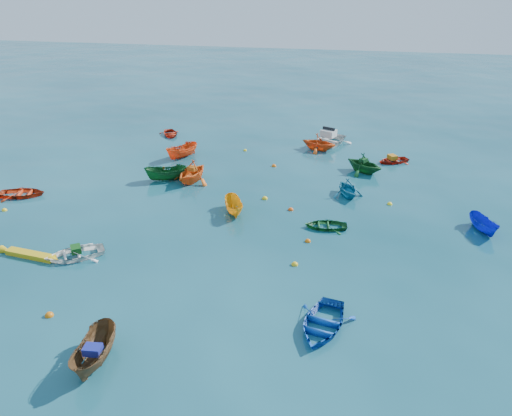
% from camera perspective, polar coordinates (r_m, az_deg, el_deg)
% --- Properties ---
extents(ground, '(160.00, 160.00, 0.00)m').
position_cam_1_polar(ground, '(27.33, -2.16, -5.16)').
color(ground, '#093846').
rests_on(ground, ground).
extents(dinghy_white_near, '(3.77, 3.58, 0.64)m').
position_cam_1_polar(dinghy_white_near, '(28.64, -19.95, -5.31)').
color(dinghy_white_near, white).
rests_on(dinghy_white_near, ground).
extents(sampan_brown_mid, '(1.55, 3.32, 1.24)m').
position_cam_1_polar(sampan_brown_mid, '(21.43, -17.71, -16.49)').
color(sampan_brown_mid, brown).
rests_on(sampan_brown_mid, ground).
extents(dinghy_blue_se, '(3.11, 3.89, 0.72)m').
position_cam_1_polar(dinghy_blue_se, '(22.29, 7.54, -13.42)').
color(dinghy_blue_se, '#0D43A7').
rests_on(dinghy_blue_se, ground).
extents(dinghy_orange_w, '(3.52, 3.84, 1.70)m').
position_cam_1_polar(dinghy_orange_w, '(36.84, -7.28, 3.03)').
color(dinghy_orange_w, orange).
rests_on(dinghy_orange_w, ground).
extents(sampan_yellow_mid, '(2.04, 2.97, 1.08)m').
position_cam_1_polar(sampan_yellow_mid, '(31.74, -2.50, -0.58)').
color(sampan_yellow_mid, orange).
rests_on(sampan_yellow_mid, ground).
extents(dinghy_green_e, '(2.73, 2.10, 0.52)m').
position_cam_1_polar(dinghy_green_e, '(30.22, 7.94, -2.23)').
color(dinghy_green_e, '#145725').
rests_on(dinghy_green_e, ground).
extents(dinghy_cyan_se, '(3.02, 3.18, 1.32)m').
position_cam_1_polar(dinghy_cyan_se, '(34.74, 10.37, 1.39)').
color(dinghy_cyan_se, '#177093').
rests_on(dinghy_cyan_se, ground).
extents(dinghy_red_nw, '(3.50, 2.86, 0.63)m').
position_cam_1_polar(dinghy_red_nw, '(37.70, -25.13, 1.25)').
color(dinghy_red_nw, red).
rests_on(dinghy_red_nw, ground).
extents(sampan_orange_n, '(2.60, 3.36, 1.23)m').
position_cam_1_polar(sampan_orange_n, '(41.84, -8.38, 5.73)').
color(sampan_orange_n, '#EB4B16').
rests_on(sampan_orange_n, ground).
extents(dinghy_green_n, '(3.97, 3.86, 1.59)m').
position_cam_1_polar(dinghy_green_n, '(39.16, 12.18, 4.03)').
color(dinghy_green_n, '#135120').
rests_on(dinghy_green_n, ground).
extents(dinghy_red_ne, '(3.17, 2.91, 0.54)m').
position_cam_1_polar(dinghy_red_ne, '(41.81, 15.36, 5.06)').
color(dinghy_red_ne, red).
rests_on(dinghy_red_ne, ground).
extents(sampan_blue_far, '(1.80, 2.75, 0.99)m').
position_cam_1_polar(sampan_blue_far, '(32.44, 24.44, -2.41)').
color(sampan_blue_far, '#0E1CBA').
rests_on(sampan_blue_far, ground).
extents(dinghy_red_far, '(2.94, 3.21, 0.54)m').
position_cam_1_polar(dinghy_red_far, '(47.95, -9.75, 8.19)').
color(dinghy_red_far, red).
rests_on(dinghy_red_far, ground).
extents(dinghy_orange_far, '(3.59, 3.31, 1.57)m').
position_cam_1_polar(dinghy_orange_far, '(43.55, 7.14, 6.60)').
color(dinghy_orange_far, '#E85315').
rests_on(dinghy_orange_far, ground).
extents(sampan_green_far, '(3.31, 2.30, 1.20)m').
position_cam_1_polar(sampan_green_far, '(37.37, -10.18, 3.16)').
color(sampan_green_far, '#114B1F').
rests_on(sampan_green_far, ground).
extents(kayak_yellow, '(3.67, 0.94, 0.36)m').
position_cam_1_polar(kayak_yellow, '(29.56, -24.32, -5.12)').
color(kayak_yellow, gold).
rests_on(kayak_yellow, ground).
extents(motorboat_white, '(4.77, 5.42, 1.53)m').
position_cam_1_polar(motorboat_white, '(44.95, 8.20, 7.13)').
color(motorboat_white, silver).
rests_on(motorboat_white, ground).
extents(tarp_green_a, '(0.81, 0.85, 0.33)m').
position_cam_1_polar(tarp_green_a, '(28.41, -19.90, -4.44)').
color(tarp_green_a, '#124915').
rests_on(tarp_green_a, dinghy_white_near).
extents(tarp_blue_a, '(0.72, 0.57, 0.32)m').
position_cam_1_polar(tarp_blue_a, '(20.83, -18.16, -15.14)').
color(tarp_blue_a, navy).
rests_on(tarp_blue_a, sampan_brown_mid).
extents(tarp_orange_a, '(0.71, 0.60, 0.30)m').
position_cam_1_polar(tarp_orange_a, '(36.52, -7.32, 4.51)').
color(tarp_orange_a, '#B95713').
rests_on(tarp_orange_a, dinghy_orange_w).
extents(tarp_green_b, '(0.69, 0.73, 0.28)m').
position_cam_1_polar(tarp_green_b, '(38.89, 12.18, 5.36)').
color(tarp_green_b, '#10411A').
rests_on(tarp_green_b, dinghy_green_n).
extents(tarp_orange_b, '(0.85, 0.91, 0.35)m').
position_cam_1_polar(tarp_orange_b, '(41.61, 15.31, 5.63)').
color(tarp_orange_b, '#C17113').
rests_on(tarp_orange_b, dinghy_red_ne).
extents(buoy_or_a, '(0.39, 0.39, 0.39)m').
position_cam_1_polar(buoy_or_a, '(24.55, -22.54, -11.32)').
color(buoy_or_a, '#CF640B').
rests_on(buoy_or_a, ground).
extents(buoy_ye_a, '(0.36, 0.36, 0.36)m').
position_cam_1_polar(buoy_ye_a, '(26.35, 4.44, -6.50)').
color(buoy_ye_a, gold).
rests_on(buoy_ye_a, ground).
extents(buoy_or_b, '(0.34, 0.34, 0.34)m').
position_cam_1_polar(buoy_or_b, '(28.57, 5.94, -3.84)').
color(buoy_or_b, '#CF5F0B').
rests_on(buoy_or_b, ground).
extents(buoy_ye_b, '(0.33, 0.33, 0.33)m').
position_cam_1_polar(buoy_ye_b, '(35.89, -26.80, -0.27)').
color(buoy_ye_b, yellow).
rests_on(buoy_ye_b, ground).
extents(buoy_or_c, '(0.30, 0.30, 0.30)m').
position_cam_1_polar(buoy_or_c, '(39.67, -10.52, 4.46)').
color(buoy_or_c, orange).
rests_on(buoy_or_c, ground).
extents(buoy_ye_c, '(0.39, 0.39, 0.39)m').
position_cam_1_polar(buoy_ye_c, '(33.69, 1.02, 1.05)').
color(buoy_ye_c, gold).
rests_on(buoy_ye_c, ground).
extents(buoy_or_d, '(0.35, 0.35, 0.35)m').
position_cam_1_polar(buoy_or_d, '(32.18, 3.98, -0.24)').
color(buoy_or_d, '#E2490C').
rests_on(buoy_or_d, ground).
extents(buoy_ye_d, '(0.31, 0.31, 0.31)m').
position_cam_1_polar(buoy_ye_d, '(43.03, -1.26, 6.56)').
color(buoy_ye_d, yellow).
rests_on(buoy_ye_d, ground).
extents(buoy_or_e, '(0.37, 0.37, 0.37)m').
position_cam_1_polar(buoy_or_e, '(39.48, 2.06, 4.78)').
color(buoy_or_e, orange).
rests_on(buoy_or_e, ground).
extents(buoy_ye_e, '(0.34, 0.34, 0.34)m').
position_cam_1_polar(buoy_ye_e, '(34.04, 15.03, 0.39)').
color(buoy_ye_e, yellow).
rests_on(buoy_ye_e, ground).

